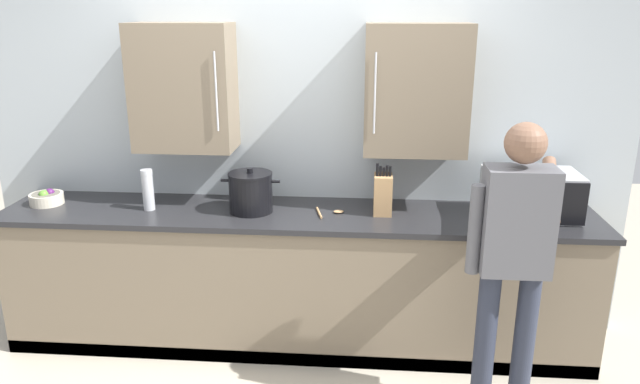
{
  "coord_description": "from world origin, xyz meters",
  "views": [
    {
      "loc": [
        0.42,
        -2.57,
        2.13
      ],
      "look_at": [
        0.15,
        0.81,
        1.06
      ],
      "focal_mm": 33.02,
      "sensor_mm": 36.0,
      "label": 1
    }
  ],
  "objects": [
    {
      "name": "stock_pot",
      "position": [
        -0.28,
        0.85,
        1.03
      ],
      "size": [
        0.37,
        0.27,
        0.28
      ],
      "color": "black",
      "rests_on": "counter_unit"
    },
    {
      "name": "knife_block",
      "position": [
        0.53,
        0.88,
        1.04
      ],
      "size": [
        0.11,
        0.15,
        0.33
      ],
      "color": "tan",
      "rests_on": "counter_unit"
    },
    {
      "name": "fruit_bowl",
      "position": [
        -1.63,
        0.89,
        0.95
      ],
      "size": [
        0.21,
        0.21,
        0.1
      ],
      "color": "beige",
      "rests_on": "counter_unit"
    },
    {
      "name": "wooden_spoon",
      "position": [
        0.21,
        0.85,
        0.92
      ],
      "size": [
        0.18,
        0.18,
        0.02
      ],
      "color": "tan",
      "rests_on": "counter_unit"
    },
    {
      "name": "thermos_flask",
      "position": [
        -0.93,
        0.84,
        1.04
      ],
      "size": [
        0.07,
        0.07,
        0.26
      ],
      "color": "#B7BABF",
      "rests_on": "counter_unit"
    },
    {
      "name": "back_wall_tiled",
      "position": [
        -0.0,
        1.18,
        1.49
      ],
      "size": [
        4.25,
        0.44,
        2.89
      ],
      "color": "#B2BCC1",
      "rests_on": "ground_plane"
    },
    {
      "name": "counter_unit",
      "position": [
        0.0,
        0.86,
        0.45
      ],
      "size": [
        3.72,
        0.64,
        0.91
      ],
      "color": "#756651",
      "rests_on": "ground_plane"
    },
    {
      "name": "person_figure",
      "position": [
        1.17,
        0.21,
        0.97
      ],
      "size": [
        0.51,
        0.51,
        1.62
      ],
      "color": "#282D3D",
      "rests_on": "ground_plane"
    },
    {
      "name": "microwave_oven",
      "position": [
        1.39,
        0.89,
        1.05
      ],
      "size": [
        0.61,
        0.74,
        0.28
      ],
      "color": "#B7BABF",
      "rests_on": "counter_unit"
    }
  ]
}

